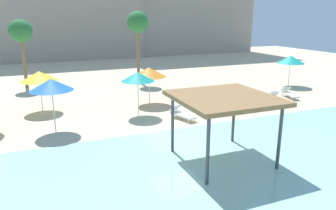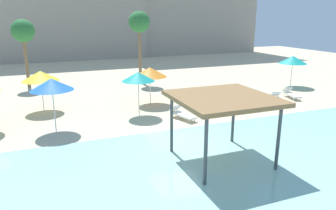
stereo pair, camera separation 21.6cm
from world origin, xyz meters
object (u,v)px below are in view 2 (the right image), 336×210
(shade_pavilion, at_px, (223,101))
(palm_tree_0, at_px, (23,32))
(beach_umbrella_teal_7, at_px, (138,77))
(lounge_chair_3, at_px, (182,113))
(lounge_chair_4, at_px, (278,99))
(palm_tree_1, at_px, (139,24))
(beach_umbrella_teal_3, at_px, (293,60))
(lounge_chair_0, at_px, (291,93))
(beach_umbrella_orange_0, at_px, (150,72))
(beach_umbrella_yellow_4, at_px, (40,76))
(beach_umbrella_blue_2, at_px, (52,84))

(shade_pavilion, xyz_separation_m, palm_tree_0, (-7.96, 18.93, 2.01))
(beach_umbrella_teal_7, bearing_deg, lounge_chair_3, -37.48)
(lounge_chair_4, height_order, palm_tree_1, palm_tree_1)
(beach_umbrella_teal_7, distance_m, lounge_chair_4, 10.26)
(palm_tree_1, bearing_deg, shade_pavilion, -95.52)
(shade_pavilion, relative_size, lounge_chair_4, 1.98)
(lounge_chair_4, bearing_deg, beach_umbrella_teal_3, 151.38)
(lounge_chair_3, relative_size, lounge_chair_4, 1.00)
(beach_umbrella_teal_3, bearing_deg, lounge_chair_0, -131.58)
(beach_umbrella_orange_0, bearing_deg, beach_umbrella_teal_3, 4.08)
(shade_pavilion, height_order, beach_umbrella_yellow_4, shade_pavilion)
(beach_umbrella_teal_7, relative_size, palm_tree_0, 0.47)
(lounge_chair_0, distance_m, lounge_chair_3, 9.94)
(beach_umbrella_blue_2, distance_m, beach_umbrella_teal_3, 20.41)
(palm_tree_1, bearing_deg, beach_umbrella_blue_2, -126.54)
(lounge_chair_3, xyz_separation_m, palm_tree_0, (-8.77, 12.98, 4.36))
(beach_umbrella_teal_3, xyz_separation_m, beach_umbrella_yellow_4, (-20.46, -0.04, -0.03))
(lounge_chair_0, height_order, lounge_chair_3, same)
(lounge_chair_0, xyz_separation_m, lounge_chair_4, (-1.99, -0.91, 0.00))
(beach_umbrella_blue_2, xyz_separation_m, palm_tree_1, (8.06, 10.88, 2.76))
(beach_umbrella_yellow_4, relative_size, lounge_chair_0, 1.33)
(palm_tree_0, height_order, palm_tree_1, palm_tree_1)
(beach_umbrella_teal_7, relative_size, lounge_chair_3, 1.37)
(shade_pavilion, height_order, beach_umbrella_orange_0, shade_pavilion)
(beach_umbrella_teal_3, relative_size, palm_tree_1, 0.41)
(lounge_chair_0, bearing_deg, shade_pavilion, -41.07)
(shade_pavilion, bearing_deg, lounge_chair_3, 82.20)
(beach_umbrella_teal_3, bearing_deg, palm_tree_0, 159.52)
(beach_umbrella_yellow_4, bearing_deg, lounge_chair_0, -10.52)
(beach_umbrella_teal_7, bearing_deg, beach_umbrella_yellow_4, 149.72)
(lounge_chair_0, distance_m, palm_tree_1, 14.14)
(lounge_chair_0, relative_size, lounge_chair_3, 1.00)
(beach_umbrella_blue_2, distance_m, lounge_chair_0, 17.19)
(beach_umbrella_teal_7, height_order, lounge_chair_0, beach_umbrella_teal_7)
(beach_umbrella_yellow_4, distance_m, lounge_chair_0, 17.94)
(lounge_chair_3, bearing_deg, beach_umbrella_yellow_4, -139.69)
(beach_umbrella_blue_2, relative_size, lounge_chair_3, 1.45)
(beach_umbrella_blue_2, height_order, lounge_chair_4, beach_umbrella_blue_2)
(beach_umbrella_yellow_4, height_order, lounge_chair_4, beach_umbrella_yellow_4)
(palm_tree_0, bearing_deg, beach_umbrella_teal_7, -59.75)
(beach_umbrella_orange_0, height_order, palm_tree_1, palm_tree_1)
(beach_umbrella_teal_3, bearing_deg, shade_pavilion, -141.17)
(palm_tree_0, xyz_separation_m, palm_tree_1, (9.63, -1.58, 0.65))
(lounge_chair_4, distance_m, palm_tree_1, 13.67)
(lounge_chair_3, height_order, palm_tree_1, palm_tree_1)
(beach_umbrella_blue_2, xyz_separation_m, beach_umbrella_teal_3, (19.93, 4.43, -0.23))
(beach_umbrella_teal_7, distance_m, lounge_chair_3, 3.46)
(beach_umbrella_yellow_4, distance_m, palm_tree_1, 11.18)
(beach_umbrella_blue_2, height_order, lounge_chair_3, beach_umbrella_blue_2)
(beach_umbrella_orange_0, distance_m, lounge_chair_3, 4.48)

